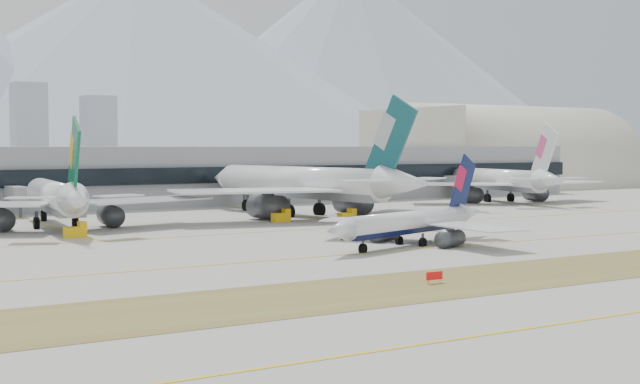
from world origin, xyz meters
TOP-DOWN VIEW (x-y plane):
  - ground at (0.00, 0.00)m, footprint 3000.00×3000.00m
  - taxiing_airliner at (7.33, -0.24)m, footprint 40.48×34.35m
  - widebody_eva at (-31.67, 56.21)m, footprint 56.81×55.98m
  - widebody_cathay at (22.06, 55.62)m, footprint 70.40×69.64m
  - widebody_china_air at (91.81, 70.01)m, footprint 57.63×57.33m
  - terminal at (0.00, 114.84)m, footprint 280.00×43.10m
  - hangar at (154.56, 135.00)m, footprint 91.00×60.00m
  - hold_sign_left at (-14.40, -32.00)m, footprint 2.20×0.15m
  - gse_extra at (10.41, 46.46)m, footprint 3.55×2.00m
  - gse_c at (22.10, 40.25)m, footprint 3.55×2.00m
  - gse_b at (-33.46, 38.10)m, footprint 3.55×2.00m

SIDE VIEW (x-z plane):
  - ground at x=0.00m, z-range 0.00..0.00m
  - hangar at x=154.56m, z-range -29.86..30.14m
  - hold_sign_left at x=-14.40m, z-range 0.20..1.55m
  - gse_extra at x=10.41m, z-range -0.25..2.35m
  - gse_c at x=22.10m, z-range -0.25..2.35m
  - gse_b at x=-33.46m, z-range -0.25..2.35m
  - taxiing_airliner at x=7.33m, z-range -3.63..10.40m
  - widebody_eva at x=-31.67m, z-range -4.78..15.62m
  - widebody_china_air at x=91.81m, z-range -4.93..16.12m
  - widebody_cathay at x=22.06m, z-range -5.95..19.47m
  - terminal at x=0.00m, z-range 0.00..15.00m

